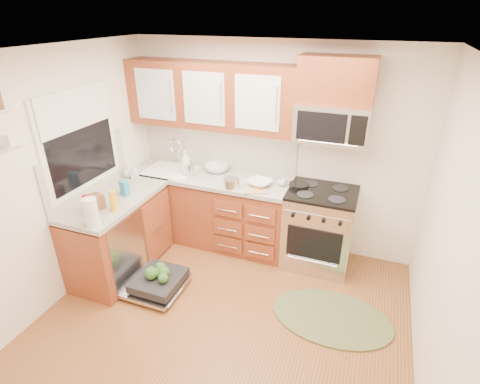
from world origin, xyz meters
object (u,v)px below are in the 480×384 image
at_px(paper_towel_roll, 91,212).
at_px(range, 319,228).
at_px(microwave, 332,123).
at_px(sink, 171,179).
at_px(cutting_board, 255,191).
at_px(upper_cabinets, 211,96).
at_px(dishwasher, 156,282).
at_px(bowl_a, 260,183).
at_px(skillet, 299,185).
at_px(bowl_b, 217,168).
at_px(rug, 331,317).
at_px(stock_pot, 232,183).
at_px(cup, 282,182).

bearing_deg(paper_towel_roll, range, 36.92).
height_order(microwave, paper_towel_roll, microwave).
bearing_deg(sink, cutting_board, -9.40).
relative_size(upper_cabinets, dishwasher, 2.93).
xyz_separation_m(dishwasher, bowl_a, (0.81, 1.08, 0.86)).
bearing_deg(skillet, sink, -178.80).
bearing_deg(bowl_b, upper_cabinets, -156.83).
bearing_deg(sink, upper_cabinets, 16.45).
distance_m(dishwasher, rug, 1.88).
xyz_separation_m(rug, skillet, (-0.60, 0.91, 0.96)).
xyz_separation_m(dishwasher, cutting_board, (0.82, 0.92, 0.83)).
bearing_deg(sink, range, 0.30).
relative_size(cutting_board, bowl_b, 0.82).
bearing_deg(sink, microwave, 3.85).
distance_m(upper_cabinets, bowl_a, 1.16).
relative_size(upper_cabinets, stock_pot, 11.06).
bearing_deg(cup, sink, -177.78).
bearing_deg(skillet, upper_cabinets, 173.89).
height_order(cutting_board, paper_towel_roll, paper_towel_roll).
distance_m(range, rug, 1.05).
xyz_separation_m(microwave, sink, (-1.93, -0.13, -0.90)).
bearing_deg(paper_towel_roll, bowl_a, 49.28).
height_order(range, dishwasher, range).
distance_m(upper_cabinets, cup, 1.30).
relative_size(paper_towel_roll, bowl_b, 0.93).
bearing_deg(stock_pot, bowl_b, 133.01).
bearing_deg(bowl_a, upper_cabinets, 163.94).
bearing_deg(cup, skillet, -6.15).
xyz_separation_m(dishwasher, rug, (1.86, 0.25, -0.09)).
bearing_deg(cutting_board, dishwasher, -131.64).
bearing_deg(upper_cabinets, skillet, -6.11).
distance_m(range, stock_pot, 1.15).
relative_size(skillet, bowl_a, 0.82).
bearing_deg(bowl_b, paper_towel_roll, -109.42).
distance_m(microwave, skillet, 0.79).
xyz_separation_m(microwave, rug, (0.32, -1.00, -1.69)).
xyz_separation_m(range, bowl_b, (-1.36, 0.16, 0.50)).
distance_m(microwave, stock_pot, 1.28).
distance_m(paper_towel_roll, bowl_b, 1.71).
relative_size(range, stock_pot, 5.13).
xyz_separation_m(upper_cabinets, skillet, (1.12, -0.12, -0.90)).
relative_size(sink, dishwasher, 0.89).
bearing_deg(cutting_board, bowl_a, 91.20).
height_order(sink, dishwasher, sink).
height_order(rug, skillet, skillet).
bearing_deg(rug, bowl_b, 148.13).
height_order(microwave, bowl_a, microwave).
xyz_separation_m(sink, dishwasher, (0.39, -1.12, -0.70)).
height_order(range, cutting_board, range).
xyz_separation_m(stock_pot, paper_towel_roll, (-0.92, -1.24, 0.09)).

